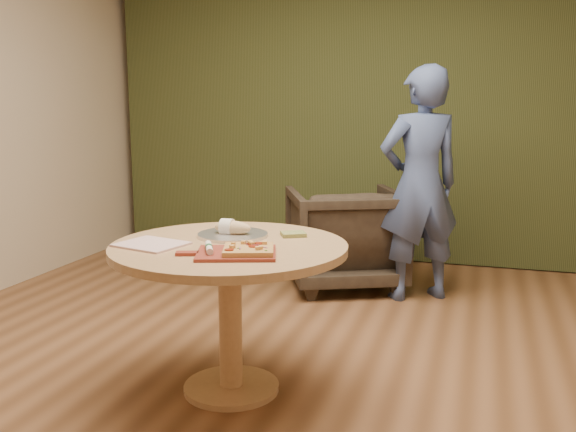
% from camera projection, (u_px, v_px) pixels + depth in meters
% --- Properties ---
extents(room_shell, '(5.04, 6.04, 2.84)m').
position_uv_depth(room_shell, '(264.00, 107.00, 2.95)').
color(room_shell, brown).
rests_on(room_shell, ground).
extents(curtain, '(4.80, 0.14, 2.78)m').
position_uv_depth(curtain, '(372.00, 103.00, 5.68)').
color(curtain, '#2B3217').
rests_on(curtain, ground).
extents(pedestal_table, '(1.14, 1.14, 0.75)m').
position_uv_depth(pedestal_table, '(230.00, 272.00, 3.10)').
color(pedestal_table, tan).
rests_on(pedestal_table, ground).
extents(pizza_paddle, '(0.47, 0.38, 0.01)m').
position_uv_depth(pizza_paddle, '(234.00, 253.00, 2.86)').
color(pizza_paddle, maroon).
rests_on(pizza_paddle, pedestal_table).
extents(flatbread_pizza, '(0.28, 0.28, 0.04)m').
position_uv_depth(flatbread_pizza, '(249.00, 249.00, 2.85)').
color(flatbread_pizza, '#BA8C48').
rests_on(flatbread_pizza, pizza_paddle).
extents(cutlery_roll, '(0.11, 0.19, 0.03)m').
position_uv_depth(cutlery_roll, '(209.00, 248.00, 2.87)').
color(cutlery_roll, silver).
rests_on(cutlery_roll, pizza_paddle).
extents(newspaper, '(0.35, 0.32, 0.01)m').
position_uv_depth(newspaper, '(151.00, 244.00, 3.05)').
color(newspaper, white).
rests_on(newspaper, pedestal_table).
extents(serving_tray, '(0.36, 0.36, 0.02)m').
position_uv_depth(serving_tray, '(233.00, 235.00, 3.25)').
color(serving_tray, silver).
rests_on(serving_tray, pedestal_table).
extents(bread_roll, '(0.19, 0.09, 0.09)m').
position_uv_depth(bread_roll, '(231.00, 228.00, 3.25)').
color(bread_roll, tan).
rests_on(bread_roll, serving_tray).
extents(green_packet, '(0.15, 0.14, 0.02)m').
position_uv_depth(green_packet, '(293.00, 234.00, 3.25)').
color(green_packet, '#5A622C').
rests_on(green_packet, pedestal_table).
extents(armchair, '(1.07, 1.04, 0.85)m').
position_uv_depth(armchair, '(345.00, 232.00, 4.94)').
color(armchair, black).
rests_on(armchair, ground).
extents(person_standing, '(0.73, 0.66, 1.67)m').
position_uv_depth(person_standing, '(420.00, 185.00, 4.57)').
color(person_standing, '#3F5181').
rests_on(person_standing, ground).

